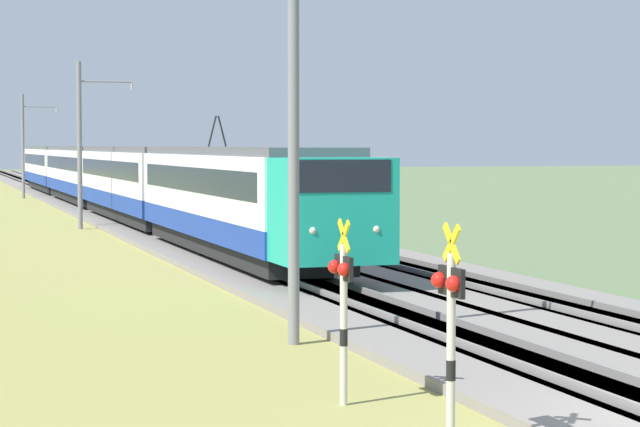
% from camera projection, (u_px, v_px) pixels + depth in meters
% --- Properties ---
extents(ballast_main, '(240.00, 4.40, 0.30)m').
position_uv_depth(ballast_main, '(124.00, 219.00, 64.13)').
color(ballast_main, gray).
rests_on(ballast_main, ground).
extents(ballast_adjacent, '(240.00, 4.40, 0.30)m').
position_uv_depth(ballast_adjacent, '(201.00, 218.00, 65.36)').
color(ballast_adjacent, gray).
rests_on(ballast_adjacent, ground).
extents(track_main, '(240.00, 1.57, 0.45)m').
position_uv_depth(track_main, '(124.00, 219.00, 64.13)').
color(track_main, '#4C4238').
rests_on(track_main, ground).
extents(track_adjacent, '(240.00, 1.57, 0.45)m').
position_uv_depth(track_adjacent, '(201.00, 217.00, 65.36)').
color(track_adjacent, '#4C4238').
rests_on(track_adjacent, ground).
extents(passenger_train, '(82.73, 2.99, 4.97)m').
position_uv_depth(passenger_train, '(107.00, 174.00, 69.78)').
color(passenger_train, '#19A88E').
rests_on(passenger_train, ground).
extents(crossing_signal_near, '(0.70, 0.23, 2.99)m').
position_uv_depth(crossing_signal_near, '(450.00, 320.00, 15.23)').
color(crossing_signal_near, beige).
rests_on(crossing_signal_near, ground).
extents(crossing_signal_aux, '(0.70, 0.23, 2.86)m').
position_uv_depth(crossing_signal_aux, '(343.00, 297.00, 18.23)').
color(crossing_signal_aux, beige).
rests_on(crossing_signal_aux, ground).
extents(catenary_mast_near, '(0.22, 2.56, 8.04)m').
position_uv_depth(catenary_mast_near, '(297.00, 134.00, 23.70)').
color(catenary_mast_near, slate).
rests_on(catenary_mast_near, ground).
extents(catenary_mast_mid, '(0.22, 2.56, 7.75)m').
position_uv_depth(catenary_mast_mid, '(81.00, 144.00, 56.63)').
color(catenary_mast_mid, slate).
rests_on(catenary_mast_mid, ground).
extents(catenary_mast_far, '(0.22, 2.56, 7.62)m').
position_uv_depth(catenary_mast_far, '(24.00, 145.00, 89.55)').
color(catenary_mast_far, slate).
rests_on(catenary_mast_far, ground).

